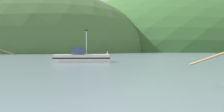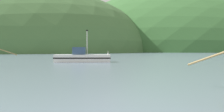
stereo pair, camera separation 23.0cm
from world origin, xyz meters
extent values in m
ellipsoid|color=#47703D|center=(-85.58, 170.11, 0.00)|extent=(200.28, 160.22, 88.90)
ellipsoid|color=#386633|center=(41.65, 216.49, 0.00)|extent=(199.68, 159.74, 98.56)
cube|color=white|center=(-6.78, 43.34, 0.61)|extent=(9.37, 3.49, 1.23)
cube|color=black|center=(-6.78, 43.34, 0.68)|extent=(9.47, 3.52, 0.22)
cone|color=white|center=(-2.59, 43.79, 1.58)|extent=(0.22, 0.22, 0.70)
cube|color=#334C6B|center=(-7.35, 43.28, 1.85)|extent=(2.23, 2.13, 1.25)
cylinder|color=silver|center=(-6.04, 43.42, 3.17)|extent=(0.12, 0.12, 3.88)
cube|color=black|center=(-6.04, 43.42, 5.23)|extent=(0.36, 0.07, 0.20)
camera|label=1|loc=(1.03, 1.29, 2.26)|focal=41.24mm
camera|label=2|loc=(1.25, 1.31, 2.26)|focal=41.24mm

